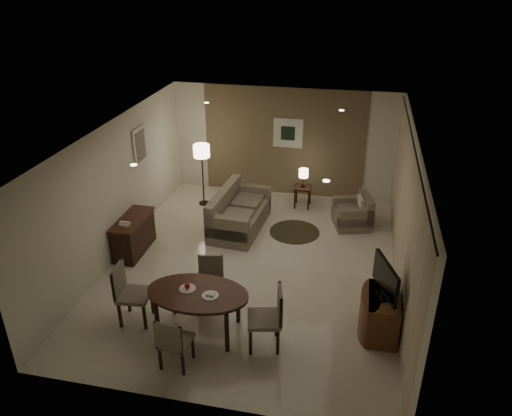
% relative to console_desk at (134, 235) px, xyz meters
% --- Properties ---
extents(room_shell, '(5.50, 7.00, 2.70)m').
position_rel_console_desk_xyz_m(room_shell, '(2.49, 0.40, 0.98)').
color(room_shell, beige).
rests_on(room_shell, ground).
extents(taupe_accent, '(3.96, 0.03, 2.70)m').
position_rel_console_desk_xyz_m(taupe_accent, '(2.49, 3.48, 0.98)').
color(taupe_accent, '#716346').
rests_on(taupe_accent, wall_back).
extents(curtain_wall, '(0.08, 6.70, 2.58)m').
position_rel_console_desk_xyz_m(curtain_wall, '(5.17, 0.00, 0.95)').
color(curtain_wall, beige).
rests_on(curtain_wall, wall_right).
extents(curtain_rod, '(0.03, 6.80, 0.03)m').
position_rel_console_desk_xyz_m(curtain_rod, '(5.17, 0.00, 2.27)').
color(curtain_rod, black).
rests_on(curtain_rod, wall_right).
extents(art_back_frame, '(0.72, 0.03, 0.72)m').
position_rel_console_desk_xyz_m(art_back_frame, '(2.59, 3.46, 1.23)').
color(art_back_frame, silver).
rests_on(art_back_frame, wall_back).
extents(art_back_canvas, '(0.34, 0.01, 0.34)m').
position_rel_console_desk_xyz_m(art_back_canvas, '(2.59, 3.44, 1.23)').
color(art_back_canvas, black).
rests_on(art_back_canvas, wall_back).
extents(art_left_frame, '(0.03, 0.60, 0.80)m').
position_rel_console_desk_xyz_m(art_left_frame, '(-0.23, 1.20, 1.48)').
color(art_left_frame, silver).
rests_on(art_left_frame, wall_left).
extents(art_left_canvas, '(0.01, 0.46, 0.64)m').
position_rel_console_desk_xyz_m(art_left_canvas, '(-0.21, 1.20, 1.48)').
color(art_left_canvas, gray).
rests_on(art_left_canvas, wall_left).
extents(downlight_nl, '(0.10, 0.10, 0.01)m').
position_rel_console_desk_xyz_m(downlight_nl, '(1.09, -1.80, 2.31)').
color(downlight_nl, white).
rests_on(downlight_nl, ceiling).
extents(downlight_nr, '(0.10, 0.10, 0.01)m').
position_rel_console_desk_xyz_m(downlight_nr, '(3.89, -1.80, 2.31)').
color(downlight_nr, white).
rests_on(downlight_nr, ceiling).
extents(downlight_fl, '(0.10, 0.10, 0.01)m').
position_rel_console_desk_xyz_m(downlight_fl, '(1.09, 1.80, 2.31)').
color(downlight_fl, white).
rests_on(downlight_fl, ceiling).
extents(downlight_fr, '(0.10, 0.10, 0.01)m').
position_rel_console_desk_xyz_m(downlight_fr, '(3.89, 1.80, 2.31)').
color(downlight_fr, white).
rests_on(downlight_fr, ceiling).
extents(console_desk, '(0.48, 1.20, 0.75)m').
position_rel_console_desk_xyz_m(console_desk, '(0.00, 0.00, 0.00)').
color(console_desk, '#432215').
rests_on(console_desk, floor).
extents(telephone, '(0.20, 0.14, 0.09)m').
position_rel_console_desk_xyz_m(telephone, '(0.00, -0.30, 0.43)').
color(telephone, white).
rests_on(telephone, console_desk).
extents(tv_cabinet, '(0.48, 0.90, 0.70)m').
position_rel_console_desk_xyz_m(tv_cabinet, '(4.89, -1.50, -0.03)').
color(tv_cabinet, brown).
rests_on(tv_cabinet, floor).
extents(flat_tv, '(0.36, 0.85, 0.60)m').
position_rel_console_desk_xyz_m(flat_tv, '(4.87, -1.50, 0.65)').
color(flat_tv, black).
rests_on(flat_tv, tv_cabinet).
extents(dining_table, '(1.61, 1.01, 0.76)m').
position_rel_console_desk_xyz_m(dining_table, '(2.05, -2.08, 0.00)').
color(dining_table, '#432215').
rests_on(dining_table, floor).
extents(chair_near, '(0.47, 0.47, 0.89)m').
position_rel_console_desk_xyz_m(chair_near, '(1.95, -2.84, 0.07)').
color(chair_near, gray).
rests_on(chair_near, floor).
extents(chair_far, '(0.52, 0.52, 0.91)m').
position_rel_console_desk_xyz_m(chair_far, '(2.05, -1.44, 0.08)').
color(chair_far, gray).
rests_on(chair_far, floor).
extents(chair_left, '(0.54, 0.54, 1.03)m').
position_rel_console_desk_xyz_m(chair_left, '(0.95, -2.03, 0.14)').
color(chair_left, gray).
rests_on(chair_left, floor).
extents(chair_right, '(0.60, 0.60, 1.03)m').
position_rel_console_desk_xyz_m(chair_right, '(3.12, -2.18, 0.14)').
color(chair_right, gray).
rests_on(chair_right, floor).
extents(plate_a, '(0.26, 0.26, 0.02)m').
position_rel_console_desk_xyz_m(plate_a, '(1.87, -2.03, 0.39)').
color(plate_a, white).
rests_on(plate_a, dining_table).
extents(plate_b, '(0.26, 0.26, 0.02)m').
position_rel_console_desk_xyz_m(plate_b, '(2.27, -2.13, 0.39)').
color(plate_b, white).
rests_on(plate_b, dining_table).
extents(fruit_apple, '(0.09, 0.09, 0.09)m').
position_rel_console_desk_xyz_m(fruit_apple, '(1.87, -2.03, 0.44)').
color(fruit_apple, '#AB1A13').
rests_on(fruit_apple, plate_a).
extents(napkin, '(0.12, 0.08, 0.03)m').
position_rel_console_desk_xyz_m(napkin, '(2.27, -2.13, 0.41)').
color(napkin, white).
rests_on(napkin, plate_b).
extents(round_rug, '(1.10, 1.10, 0.01)m').
position_rel_console_desk_xyz_m(round_rug, '(3.09, 1.47, -0.37)').
color(round_rug, '#453F26').
rests_on(round_rug, floor).
extents(sofa, '(1.94, 1.08, 0.88)m').
position_rel_console_desk_xyz_m(sofa, '(1.87, 1.40, 0.06)').
color(sofa, gray).
rests_on(sofa, floor).
extents(armchair, '(0.96, 0.99, 0.72)m').
position_rel_console_desk_xyz_m(armchair, '(4.29, 2.04, -0.01)').
color(armchair, gray).
rests_on(armchair, floor).
extents(side_table, '(0.41, 0.41, 0.52)m').
position_rel_console_desk_xyz_m(side_table, '(3.09, 2.77, -0.11)').
color(side_table, black).
rests_on(side_table, floor).
extents(table_lamp, '(0.22, 0.22, 0.50)m').
position_rel_console_desk_xyz_m(table_lamp, '(3.09, 2.77, 0.40)').
color(table_lamp, '#FFEAC1').
rests_on(table_lamp, side_table).
extents(floor_lamp, '(0.38, 0.38, 1.51)m').
position_rel_console_desk_xyz_m(floor_lamp, '(0.71, 2.43, 0.38)').
color(floor_lamp, '#FFE5B7').
rests_on(floor_lamp, floor).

